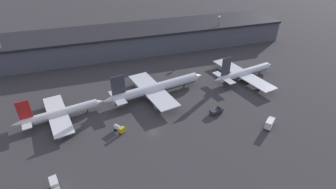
{
  "coord_description": "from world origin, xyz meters",
  "views": [
    {
      "loc": [
        -17.96,
        -72.7,
        63.33
      ],
      "look_at": [
        10.27,
        14.36,
        6.0
      ],
      "focal_mm": 28.0,
      "sensor_mm": 36.0,
      "label": 1
    }
  ],
  "objects_px": {
    "service_vehicle_0": "(55,186)",
    "service_vehicle_3": "(119,129)",
    "service_vehicle_1": "(270,123)",
    "airplane_0": "(60,113)",
    "service_vehicle_2": "(216,111)",
    "airplane_1": "(156,88)",
    "airplane_2": "(244,73)"
  },
  "relations": [
    {
      "from": "airplane_0",
      "to": "airplane_2",
      "type": "relative_size",
      "value": 0.9
    },
    {
      "from": "airplane_1",
      "to": "service_vehicle_0",
      "type": "bearing_deg",
      "value": -146.67
    },
    {
      "from": "airplane_0",
      "to": "airplane_1",
      "type": "bearing_deg",
      "value": -3.57
    },
    {
      "from": "airplane_0",
      "to": "service_vehicle_0",
      "type": "relative_size",
      "value": 5.45
    },
    {
      "from": "airplane_2",
      "to": "service_vehicle_2",
      "type": "xyz_separation_m",
      "value": [
        -26.57,
        -22.77,
        -1.87
      ]
    },
    {
      "from": "airplane_2",
      "to": "service_vehicle_2",
      "type": "relative_size",
      "value": 6.47
    },
    {
      "from": "airplane_2",
      "to": "service_vehicle_1",
      "type": "xyz_separation_m",
      "value": [
        -11.63,
        -36.99,
        -1.24
      ]
    },
    {
      "from": "airplane_0",
      "to": "service_vehicle_3",
      "type": "bearing_deg",
      "value": -46.85
    },
    {
      "from": "service_vehicle_0",
      "to": "service_vehicle_3",
      "type": "bearing_deg",
      "value": 120.14
    },
    {
      "from": "airplane_1",
      "to": "airplane_2",
      "type": "xyz_separation_m",
      "value": [
        46.28,
        1.84,
        -0.48
      ]
    },
    {
      "from": "airplane_0",
      "to": "service_vehicle_1",
      "type": "distance_m",
      "value": 80.67
    },
    {
      "from": "service_vehicle_1",
      "to": "airplane_2",
      "type": "bearing_deg",
      "value": 33.86
    },
    {
      "from": "service_vehicle_1",
      "to": "service_vehicle_2",
      "type": "relative_size",
      "value": 1.03
    },
    {
      "from": "service_vehicle_1",
      "to": "service_vehicle_2",
      "type": "xyz_separation_m",
      "value": [
        -14.94,
        14.22,
        -0.63
      ]
    },
    {
      "from": "airplane_0",
      "to": "service_vehicle_1",
      "type": "bearing_deg",
      "value": -32.92
    },
    {
      "from": "service_vehicle_2",
      "to": "service_vehicle_3",
      "type": "relative_size",
      "value": 1.22
    },
    {
      "from": "airplane_0",
      "to": "service_vehicle_0",
      "type": "xyz_separation_m",
      "value": [
        -0.65,
        -35.08,
        -0.98
      ]
    },
    {
      "from": "service_vehicle_3",
      "to": "airplane_1",
      "type": "bearing_deg",
      "value": 103.48
    },
    {
      "from": "service_vehicle_1",
      "to": "airplane_1",
      "type": "bearing_deg",
      "value": 95.9
    },
    {
      "from": "airplane_0",
      "to": "service_vehicle_1",
      "type": "height_order",
      "value": "airplane_0"
    },
    {
      "from": "airplane_1",
      "to": "service_vehicle_1",
      "type": "bearing_deg",
      "value": -56.79
    },
    {
      "from": "airplane_0",
      "to": "service_vehicle_1",
      "type": "xyz_separation_m",
      "value": [
        75.03,
        -29.62,
        -0.94
      ]
    },
    {
      "from": "airplane_0",
      "to": "service_vehicle_2",
      "type": "distance_m",
      "value": 62.05
    },
    {
      "from": "service_vehicle_0",
      "to": "service_vehicle_3",
      "type": "height_order",
      "value": "service_vehicle_0"
    },
    {
      "from": "service_vehicle_0",
      "to": "service_vehicle_1",
      "type": "bearing_deg",
      "value": 80.66
    },
    {
      "from": "airplane_1",
      "to": "service_vehicle_1",
      "type": "xyz_separation_m",
      "value": [
        34.65,
        -35.15,
        -1.73
      ]
    },
    {
      "from": "service_vehicle_0",
      "to": "service_vehicle_1",
      "type": "relative_size",
      "value": 1.04
    },
    {
      "from": "service_vehicle_3",
      "to": "service_vehicle_2",
      "type": "bearing_deg",
      "value": 56.67
    },
    {
      "from": "service_vehicle_0",
      "to": "service_vehicle_2",
      "type": "height_order",
      "value": "service_vehicle_0"
    },
    {
      "from": "service_vehicle_0",
      "to": "airplane_0",
      "type": "bearing_deg",
      "value": 165.47
    },
    {
      "from": "service_vehicle_2",
      "to": "service_vehicle_3",
      "type": "xyz_separation_m",
      "value": [
        -39.4,
        0.65,
        0.16
      ]
    },
    {
      "from": "service_vehicle_0",
      "to": "service_vehicle_2",
      "type": "relative_size",
      "value": 1.07
    }
  ]
}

